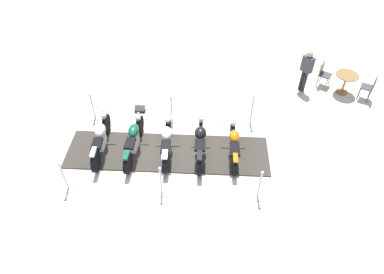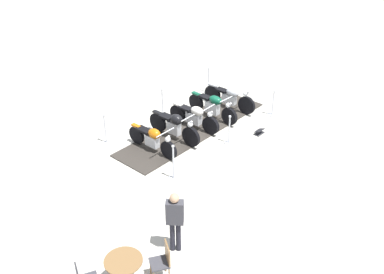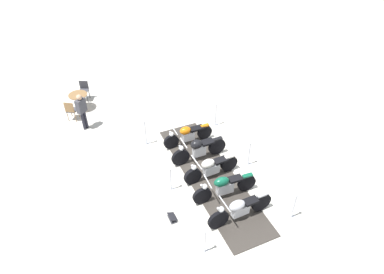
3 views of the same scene
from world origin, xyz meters
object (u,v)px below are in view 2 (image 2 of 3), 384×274
at_px(motorcycle_black, 175,126).
at_px(stanchion_left_rear, 208,84).
at_px(motorcycle_copper, 153,139).
at_px(bystander_person, 175,217).
at_px(motorcycle_forest, 213,106).
at_px(stanchion_left_front, 106,134).
at_px(stanchion_right_front, 174,168).
at_px(stanchion_left_mid, 163,107).
at_px(info_placard, 259,132).
at_px(cafe_table, 124,267).
at_px(cafe_chair_near_table, 163,260).
at_px(stanchion_right_mid, 229,134).
at_px(motorcycle_cream, 195,116).
at_px(stanchion_right_rear, 273,107).
at_px(motorcycle_chrome, 230,97).

bearing_deg(motorcycle_black, stanchion_left_rear, 112.70).
bearing_deg(motorcycle_copper, bystander_person, -38.14).
xyz_separation_m(motorcycle_black, motorcycle_forest, (0.23, -2.00, -0.02)).
xyz_separation_m(stanchion_left_front, stanchion_right_front, (-3.02, -0.36, 0.03)).
distance_m(motorcycle_black, stanchion_left_mid, 1.86).
distance_m(motorcycle_copper, info_placard, 3.74).
bearing_deg(stanchion_left_mid, motorcycle_black, 153.79).
bearing_deg(motorcycle_forest, motorcycle_black, -86.95).
height_order(stanchion_left_front, cafe_table, stanchion_left_front).
xyz_separation_m(stanchion_left_mid, stanchion_left_rear, (0.31, -2.63, 0.01)).
height_order(cafe_table, cafe_chair_near_table, cafe_chair_near_table).
bearing_deg(stanchion_right_mid, motorcycle_cream, 6.72).
bearing_deg(cafe_table, info_placard, -71.72).
relative_size(motorcycle_cream, stanchion_left_rear, 1.92).
bearing_deg(stanchion_left_mid, bystander_person, 143.75).
xyz_separation_m(motorcycle_black, stanchion_left_mid, (1.66, -0.82, -0.19)).
xyz_separation_m(cafe_table, cafe_chair_near_table, (-0.36, -0.74, -0.04)).
bearing_deg(cafe_chair_near_table, motorcycle_copper, -99.37).
bearing_deg(stanchion_left_rear, motorcycle_copper, 115.15).
bearing_deg(stanchion_right_mid, stanchion_right_rear, -83.24).
distance_m(stanchion_right_front, stanchion_right_mid, 2.65).
height_order(stanchion_left_mid, stanchion_left_rear, stanchion_left_rear).
distance_m(motorcycle_black, motorcycle_chrome, 3.03).
height_order(motorcycle_black, cafe_table, motorcycle_black).
bearing_deg(stanchion_right_rear, cafe_chair_near_table, 112.97).
bearing_deg(info_placard, stanchion_right_front, -6.29).
height_order(motorcycle_forest, stanchion_left_mid, stanchion_left_mid).
height_order(motorcycle_copper, stanchion_right_mid, stanchion_right_mid).
bearing_deg(info_placard, stanchion_left_front, -42.23).
xyz_separation_m(motorcycle_chrome, bystander_person, (-4.24, 6.25, 0.48)).
distance_m(motorcycle_copper, stanchion_left_front, 1.68).
distance_m(motorcycle_cream, cafe_table, 7.07).
height_order(motorcycle_black, info_placard, motorcycle_black).
xyz_separation_m(motorcycle_chrome, stanchion_right_front, (-2.03, 4.46, -0.12)).
distance_m(motorcycle_forest, info_placard, 1.97).
bearing_deg(stanchion_right_front, cafe_chair_near_table, 136.50).
relative_size(stanchion_right_rear, info_placard, 2.48).
relative_size(stanchion_right_mid, info_placard, 2.53).
xyz_separation_m(cafe_table, bystander_person, (0.12, -1.50, 0.40)).
bearing_deg(stanchion_right_rear, stanchion_left_front, 66.87).
relative_size(motorcycle_forest, stanchion_right_mid, 2.19).
distance_m(cafe_chair_near_table, bystander_person, 0.99).
bearing_deg(motorcycle_cream, stanchion_right_mid, -2.45).
bearing_deg(motorcycle_copper, motorcycle_forest, 89.28).
bearing_deg(stanchion_left_rear, stanchion_left_mid, 96.76).
relative_size(stanchion_left_front, bystander_person, 0.66).
distance_m(motorcycle_cream, stanchion_left_front, 3.07).
bearing_deg(info_placard, motorcycle_forest, -85.07).
distance_m(stanchion_right_front, bystander_person, 2.91).
relative_size(motorcycle_cream, cafe_chair_near_table, 2.20).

